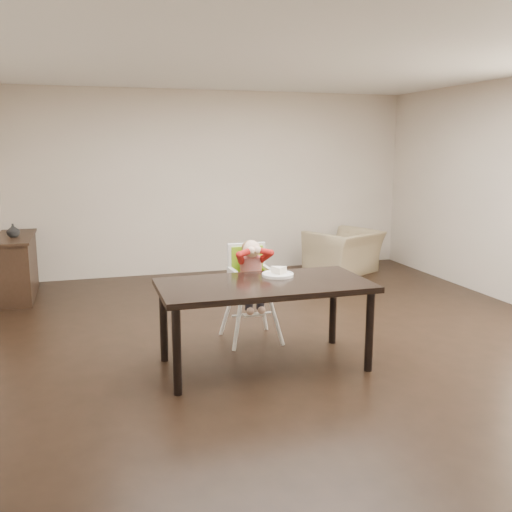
{
  "coord_description": "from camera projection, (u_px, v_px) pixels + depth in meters",
  "views": [
    {
      "loc": [
        -1.93,
        -4.92,
        1.9
      ],
      "look_at": [
        -0.44,
        0.01,
        0.9
      ],
      "focal_mm": 40.0,
      "sensor_mm": 36.0,
      "label": 1
    }
  ],
  "objects": [
    {
      "name": "vase",
      "position": [
        13.0,
        231.0,
        7.02
      ],
      "size": [
        0.19,
        0.19,
        0.16
      ],
      "primitive_type": "imported",
      "rotation": [
        0.0,
        0.0,
        -0.19
      ],
      "color": "#99999E",
      "rests_on": "sideboard"
    },
    {
      "name": "armchair",
      "position": [
        344.0,
        245.0,
        8.59
      ],
      "size": [
        1.17,
        1.01,
        0.86
      ],
      "primitive_type": "imported",
      "rotation": [
        0.0,
        0.0,
        3.59
      ],
      "color": "#9A8762",
      "rests_on": "ground"
    },
    {
      "name": "plate",
      "position": [
        278.0,
        273.0,
        5.1
      ],
      "size": [
        0.35,
        0.35,
        0.08
      ],
      "rotation": [
        0.0,
        0.0,
        0.29
      ],
      "color": "white",
      "rests_on": "dining_table"
    },
    {
      "name": "ground",
      "position": [
        299.0,
        345.0,
        5.53
      ],
      "size": [
        7.0,
        7.0,
        0.0
      ],
      "primitive_type": "plane",
      "color": "black",
      "rests_on": "ground"
    },
    {
      "name": "high_chair",
      "position": [
        250.0,
        270.0,
        5.56
      ],
      "size": [
        0.43,
        0.43,
        1.01
      ],
      "rotation": [
        0.0,
        0.0,
        0.02
      ],
      "color": "white",
      "rests_on": "ground"
    },
    {
      "name": "sideboard",
      "position": [
        17.0,
        267.0,
        7.2
      ],
      "size": [
        0.44,
        1.26,
        0.79
      ],
      "color": "black",
      "rests_on": "ground"
    },
    {
      "name": "dining_table",
      "position": [
        264.0,
        292.0,
        4.88
      ],
      "size": [
        1.8,
        0.9,
        0.75
      ],
      "color": "black",
      "rests_on": "ground"
    },
    {
      "name": "room_walls",
      "position": [
        302.0,
        151.0,
        5.18
      ],
      "size": [
        6.02,
        7.02,
        2.71
      ],
      "color": "#BEAF9D",
      "rests_on": "ground"
    }
  ]
}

